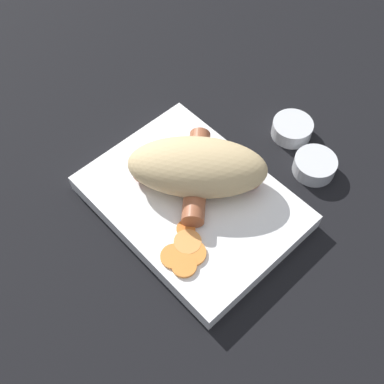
% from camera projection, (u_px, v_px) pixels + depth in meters
% --- Properties ---
extents(ground_plane, '(3.00, 3.00, 0.00)m').
position_uv_depth(ground_plane, '(192.00, 207.00, 0.60)').
color(ground_plane, black).
extents(food_tray, '(0.25, 0.19, 0.02)m').
position_uv_depth(food_tray, '(192.00, 202.00, 0.59)').
color(food_tray, white).
rests_on(food_tray, ground_plane).
extents(bread_roll, '(0.18, 0.17, 0.06)m').
position_uv_depth(bread_roll, '(197.00, 167.00, 0.57)').
color(bread_roll, '#DBBC84').
rests_on(bread_roll, food_tray).
extents(sausage, '(0.12, 0.12, 0.03)m').
position_uv_depth(sausage, '(197.00, 175.00, 0.58)').
color(sausage, '#9E5638').
rests_on(sausage, food_tray).
extents(pickled_veggies, '(0.06, 0.07, 0.00)m').
position_uv_depth(pickled_veggies, '(185.00, 251.00, 0.54)').
color(pickled_veggies, orange).
rests_on(pickled_veggies, food_tray).
extents(condiment_cup_near, '(0.06, 0.06, 0.02)m').
position_uv_depth(condiment_cup_near, '(314.00, 166.00, 0.62)').
color(condiment_cup_near, silver).
rests_on(condiment_cup_near, ground_plane).
extents(condiment_cup_far, '(0.06, 0.06, 0.02)m').
position_uv_depth(condiment_cup_far, '(292.00, 129.00, 0.66)').
color(condiment_cup_far, silver).
rests_on(condiment_cup_far, ground_plane).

